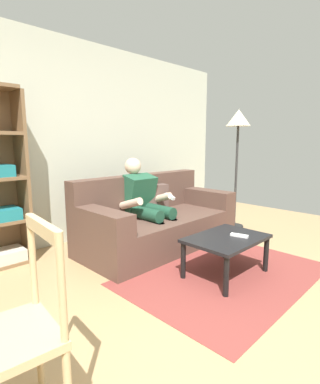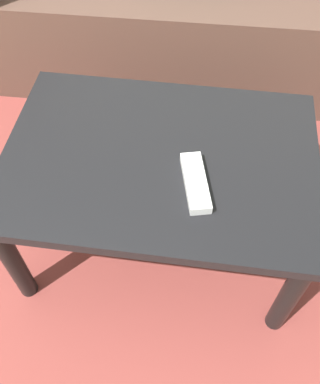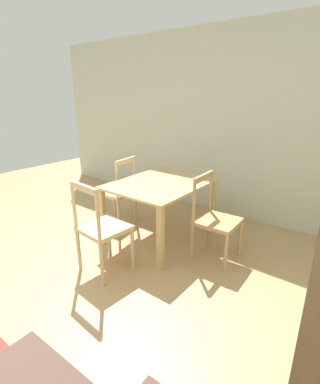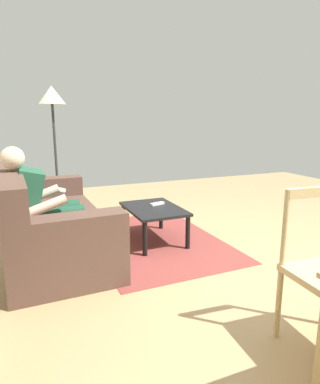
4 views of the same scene
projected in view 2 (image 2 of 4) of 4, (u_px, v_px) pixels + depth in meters
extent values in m
cube|color=brown|center=(220.00, 5.00, 1.84)|extent=(2.08, 0.98, 0.39)
cylinder|color=beige|center=(153.00, 36.00, 1.71)|extent=(0.11, 0.11, 0.39)
cube|color=black|center=(152.00, 80.00, 1.79)|extent=(0.11, 0.24, 0.08)
cylinder|color=beige|center=(208.00, 39.00, 1.69)|extent=(0.11, 0.11, 0.39)
cube|color=black|center=(204.00, 84.00, 1.77)|extent=(0.11, 0.24, 0.08)
cube|color=black|center=(160.00, 159.00, 1.09)|extent=(0.80, 0.56, 0.03)
cylinder|color=black|center=(13.00, 262.00, 1.13)|extent=(0.05, 0.05, 0.36)
cylinder|color=black|center=(289.00, 297.00, 1.07)|extent=(0.05, 0.05, 0.36)
cylinder|color=black|center=(63.00, 132.00, 1.41)|extent=(0.05, 0.05, 0.36)
cylinder|color=black|center=(282.00, 154.00, 1.36)|extent=(0.05, 0.05, 0.36)
cube|color=white|center=(195.00, 182.00, 1.01)|extent=(0.09, 0.18, 0.02)
cube|color=brown|center=(160.00, 234.00, 1.38)|extent=(2.02, 1.43, 0.01)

